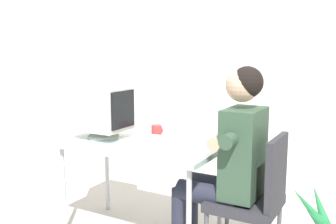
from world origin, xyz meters
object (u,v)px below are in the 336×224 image
object	(u,v)px
keyboard	(141,141)
person_seated	(228,157)
desk	(141,150)
crt_monitor	(103,108)
desk_mug	(157,131)
office_chair	(255,195)

from	to	relation	value
keyboard	person_seated	world-z (taller)	person_seated
desk	person_seated	distance (m)	0.70
crt_monitor	keyboard	distance (m)	0.41
desk	keyboard	xyz separation A→B (m)	(0.01, -0.02, 0.07)
desk	desk_mug	bearing A→B (deg)	88.49
crt_monitor	office_chair	size ratio (longest dim) A/B	0.46
office_chair	desk	bearing A→B (deg)	179.74
desk	person_seated	world-z (taller)	person_seated
crt_monitor	keyboard	xyz separation A→B (m)	(0.35, -0.01, -0.22)
desk	keyboard	distance (m)	0.08
desk	person_seated	xyz separation A→B (m)	(0.69, -0.00, 0.05)
office_chair	person_seated	xyz separation A→B (m)	(-0.19, -0.00, 0.23)
keyboard	person_seated	distance (m)	0.68
desk	office_chair	distance (m)	0.90
office_chair	desk_mug	bearing A→B (deg)	165.44
desk	person_seated	size ratio (longest dim) A/B	0.90
crt_monitor	office_chair	bearing A→B (deg)	0.28
keyboard	person_seated	bearing A→B (deg)	1.01
desk	keyboard	size ratio (longest dim) A/B	2.77
desk	crt_monitor	xyz separation A→B (m)	(-0.34, -0.01, 0.29)
keyboard	office_chair	bearing A→B (deg)	0.79
desk	desk_mug	distance (m)	0.25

